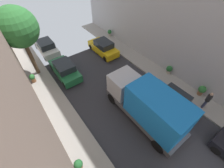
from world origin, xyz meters
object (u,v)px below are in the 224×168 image
at_px(street_tree_2, 17,28).
at_px(potted_plant_4, 202,90).
at_px(parked_car_right_3, 103,47).
at_px(potted_plant_5, 110,33).
at_px(potted_plant_0, 169,69).
at_px(potted_plant_3, 79,165).
at_px(parked_car_left_3, 65,70).
at_px(parked_car_left_4, 46,47).
at_px(parked_car_right_2, 172,100).
at_px(pedestrian, 208,100).
at_px(delivery_truck, 147,105).
at_px(potted_plant_2, 32,78).

relative_size(street_tree_2, potted_plant_4, 6.72).
height_order(parked_car_right_3, potted_plant_5, parked_car_right_3).
bearing_deg(parked_car_right_3, street_tree_2, 173.20).
relative_size(potted_plant_0, potted_plant_5, 0.91).
relative_size(parked_car_right_3, potted_plant_3, 4.64).
relative_size(parked_car_left_3, potted_plant_5, 4.52).
bearing_deg(potted_plant_5, parked_car_left_4, 169.47).
bearing_deg(street_tree_2, parked_car_right_2, -54.89).
xyz_separation_m(parked_car_left_3, parked_car_left_4, (0.00, 5.14, 0.00)).
bearing_deg(potted_plant_0, parked_car_right_2, -139.49).
height_order(parked_car_right_2, potted_plant_4, parked_car_right_2).
xyz_separation_m(parked_car_right_3, potted_plant_0, (3.09, -7.24, -0.11)).
distance_m(pedestrian, potted_plant_3, 10.59).
height_order(parked_car_left_3, potted_plant_3, parked_car_left_3).
relative_size(parked_car_right_3, potted_plant_4, 4.36).
xyz_separation_m(potted_plant_0, potted_plant_3, (-11.52, -2.31, 0.07)).
xyz_separation_m(delivery_truck, potted_plant_4, (5.68, -1.33, -1.08)).
height_order(potted_plant_2, potted_plant_4, potted_plant_4).
bearing_deg(potted_plant_4, delivery_truck, 166.80).
height_order(delivery_truck, potted_plant_5, delivery_truck).
relative_size(potted_plant_0, potted_plant_3, 0.93).
bearing_deg(potted_plant_2, street_tree_2, 54.23).
distance_m(delivery_truck, street_tree_2, 11.86).
bearing_deg(parked_car_left_3, potted_plant_4, -49.31).
relative_size(delivery_truck, potted_plant_3, 7.29).
relative_size(potted_plant_3, potted_plant_4, 0.94).
height_order(parked_car_right_2, street_tree_2, street_tree_2).
relative_size(parked_car_left_3, potted_plant_0, 4.98).
distance_m(parked_car_right_2, potted_plant_2, 12.81).
height_order(parked_car_right_2, pedestrian, pedestrian).
distance_m(parked_car_right_3, potted_plant_2, 8.34).
bearing_deg(parked_car_left_4, potted_plant_0, -53.23).
distance_m(parked_car_right_3, potted_plant_3, 12.74).
relative_size(parked_car_right_3, potted_plant_2, 4.85).
xyz_separation_m(parked_car_left_3, potted_plant_4, (8.38, -9.75, -0.01)).
distance_m(street_tree_2, potted_plant_0, 14.10).
bearing_deg(parked_car_left_4, street_tree_2, -124.10).
relative_size(delivery_truck, potted_plant_4, 6.86).
height_order(parked_car_right_2, potted_plant_0, parked_car_right_2).
bearing_deg(potted_plant_3, pedestrian, -11.63).
bearing_deg(potted_plant_2, parked_car_right_3, 1.09).
height_order(parked_car_left_3, potted_plant_5, parked_car_left_3).
height_order(parked_car_left_4, potted_plant_2, parked_car_left_4).
bearing_deg(potted_plant_2, potted_plant_0, -31.77).
distance_m(parked_car_left_3, potted_plant_3, 9.05).
bearing_deg(potted_plant_3, potted_plant_5, 47.10).
relative_size(parked_car_left_4, delivery_truck, 0.64).
bearing_deg(street_tree_2, potted_plant_2, -125.77).
bearing_deg(potted_plant_5, street_tree_2, -170.83).
bearing_deg(potted_plant_3, parked_car_right_2, -2.21).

